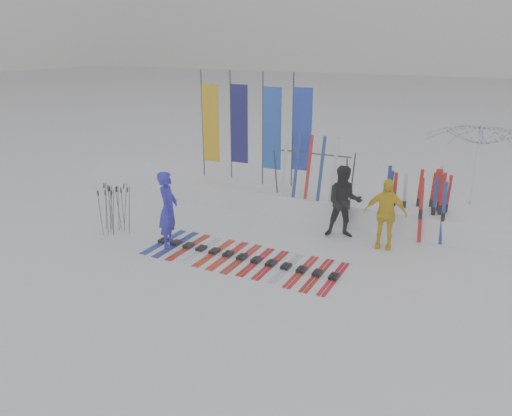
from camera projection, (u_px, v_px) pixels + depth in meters
The scene contains 11 objects.
ground at pixel (213, 274), 10.41m from camera, with size 120.00×120.00×0.00m, color white.
snow_bank at pixel (297, 200), 14.19m from camera, with size 14.00×1.60×0.60m, color white.
person_blue at pixel (168, 209), 11.58m from camera, with size 0.66×0.43×1.80m, color #2222C7.
person_black at pixel (344, 202), 12.09m from camera, with size 0.87×0.68×1.79m, color black.
person_yellow at pixel (385, 214), 11.49m from camera, with size 0.98×0.41×1.67m, color yellow.
tent_canopy at pixel (476, 170), 13.34m from camera, with size 2.84×2.90×2.61m, color white.
ski_row at pixel (242, 257), 11.11m from camera, with size 4.45×1.69×0.07m.
pole_cluster at pixel (114, 209), 12.52m from camera, with size 0.81×0.90×1.24m.
feather_flags at pixel (254, 127), 14.34m from camera, with size 3.42×0.29×3.20m.
ski_rack at pixel (314, 168), 13.24m from camera, with size 2.04×0.80×1.23m.
upright_skis at pixel (425, 204), 12.31m from camera, with size 1.50×1.16×1.70m.
Camera 1 is at (5.04, -7.98, 4.69)m, focal length 35.00 mm.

